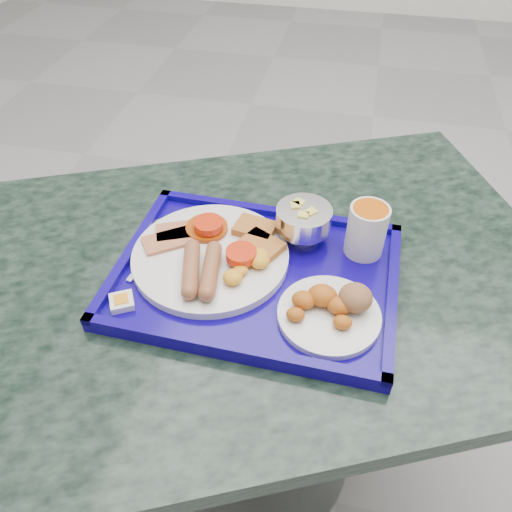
{
  "coord_description": "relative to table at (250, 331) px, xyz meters",
  "views": [
    {
      "loc": [
        -0.09,
        -1.17,
        1.29
      ],
      "look_at": [
        -0.22,
        -0.6,
        0.73
      ],
      "focal_mm": 35.0,
      "sensor_mm": 36.0,
      "label": 1
    }
  ],
  "objects": [
    {
      "name": "main_plate",
      "position": [
        -0.06,
        -0.01,
        0.2
      ],
      "size": [
        0.27,
        0.27,
        0.04
      ],
      "rotation": [
        0.0,
        0.0,
        0.11
      ],
      "color": "silver",
      "rests_on": "tray"
    },
    {
      "name": "floor",
      "position": [
        0.24,
        0.57,
        -0.5
      ],
      "size": [
        6.0,
        6.0,
        0.0
      ],
      "primitive_type": "plane",
      "color": "gray",
      "rests_on": "ground"
    },
    {
      "name": "jam_packet",
      "position": [
        -0.17,
        -0.14,
        0.2
      ],
      "size": [
        0.05,
        0.05,
        0.01
      ],
      "rotation": [
        0.0,
        0.0,
        0.51
      ],
      "color": "white",
      "rests_on": "tray"
    },
    {
      "name": "table",
      "position": [
        0.0,
        0.0,
        0.0
      ],
      "size": [
        1.29,
        1.11,
        0.68
      ],
      "rotation": [
        0.0,
        0.0,
        0.42
      ],
      "color": "slate",
      "rests_on": "floor"
    },
    {
      "name": "bread_plate",
      "position": [
        0.15,
        -0.09,
        0.21
      ],
      "size": [
        0.16,
        0.16,
        0.05
      ],
      "rotation": [
        0.0,
        0.0,
        -0.2
      ],
      "color": "silver",
      "rests_on": "tray"
    },
    {
      "name": "juice_cup",
      "position": [
        0.19,
        0.07,
        0.24
      ],
      "size": [
        0.07,
        0.07,
        0.09
      ],
      "color": "silver",
      "rests_on": "tray"
    },
    {
      "name": "fruit_bowl",
      "position": [
        0.08,
        0.08,
        0.23
      ],
      "size": [
        0.1,
        0.1,
        0.07
      ],
      "color": "silver",
      "rests_on": "tray"
    },
    {
      "name": "tray",
      "position": [
        0.02,
        -0.02,
        0.18
      ],
      "size": [
        0.47,
        0.35,
        0.03
      ],
      "rotation": [
        0.0,
        0.0,
        -0.03
      ],
      "color": "#0F027B",
      "rests_on": "table"
    },
    {
      "name": "knife",
      "position": [
        -0.19,
        -0.02,
        0.19
      ],
      "size": [
        0.06,
        0.15,
        0.0
      ],
      "primitive_type": "cube",
      "rotation": [
        0.0,
        0.0,
        0.31
      ],
      "color": "silver",
      "rests_on": "tray"
    },
    {
      "name": "spoon",
      "position": [
        -0.18,
        0.03,
        0.19
      ],
      "size": [
        0.05,
        0.16,
        0.01
      ],
      "rotation": [
        0.0,
        0.0,
        -0.17
      ],
      "color": "silver",
      "rests_on": "tray"
    }
  ]
}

